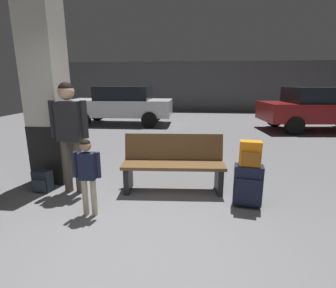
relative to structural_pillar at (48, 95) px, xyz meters
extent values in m
cube|color=slate|center=(1.93, 2.09, -1.55)|extent=(18.00, 18.00, 0.10)
cube|color=#565658|center=(1.93, 10.95, -0.10)|extent=(18.00, 0.12, 2.80)
cube|color=black|center=(0.00, 0.00, -1.00)|extent=(0.57, 0.57, 1.00)
cube|color=silver|center=(0.00, 0.00, 0.51)|extent=(0.56, 0.56, 2.02)
cube|color=brown|center=(2.15, -0.33, -1.06)|extent=(1.63, 0.54, 0.05)
cube|color=brown|center=(2.13, -0.08, -0.82)|extent=(1.60, 0.22, 0.42)
cube|color=black|center=(1.43, -0.37, -1.29)|extent=(0.11, 0.40, 0.41)
cube|color=black|center=(2.87, -0.28, -1.29)|extent=(0.11, 0.40, 0.41)
cube|color=#191E33|center=(3.22, -0.72, -1.17)|extent=(0.40, 0.25, 0.56)
cube|color=#191E33|center=(3.20, -0.84, -1.23)|extent=(0.34, 0.07, 0.36)
cube|color=#A5A5AA|center=(3.23, -0.65, -0.91)|extent=(0.14, 0.04, 0.02)
cylinder|color=black|center=(3.07, -0.62, -1.48)|extent=(0.02, 0.05, 0.04)
cylinder|color=black|center=(3.39, -0.66, -1.48)|extent=(0.02, 0.05, 0.04)
cube|color=orange|center=(3.22, -0.72, -0.72)|extent=(0.30, 0.20, 0.34)
cube|color=#9E5918|center=(3.20, -0.82, -0.78)|extent=(0.23, 0.06, 0.19)
cylinder|color=black|center=(3.22, -0.72, -0.57)|extent=(0.06, 0.03, 0.02)
cylinder|color=beige|center=(1.18, -1.17, -1.25)|extent=(0.07, 0.07, 0.50)
cylinder|color=beige|center=(1.06, -1.18, -1.25)|extent=(0.07, 0.07, 0.50)
cube|color=#191E38|center=(1.12, -1.17, -0.82)|extent=(0.21, 0.13, 0.35)
cylinder|color=#191E38|center=(1.27, -1.17, -0.81)|extent=(0.06, 0.06, 0.34)
cylinder|color=#191E38|center=(0.98, -1.18, -0.81)|extent=(0.06, 0.06, 0.34)
sphere|color=#A87A5B|center=(1.12, -1.17, -0.56)|extent=(0.14, 0.14, 0.14)
sphere|color=black|center=(1.12, -1.17, -0.54)|extent=(0.13, 0.13, 0.13)
cylinder|color=red|center=(1.04, -1.07, -0.81)|extent=(0.06, 0.06, 0.10)
cylinder|color=red|center=(1.04, -1.07, -0.73)|extent=(0.01, 0.01, 0.06)
cylinder|color=brown|center=(0.68, -0.49, -1.08)|extent=(0.13, 0.13, 0.84)
cylinder|color=brown|center=(0.48, -0.49, -1.08)|extent=(0.13, 0.13, 0.84)
cube|color=#232326|center=(0.58, -0.49, -0.36)|extent=(0.34, 0.21, 0.59)
cylinder|color=#232326|center=(0.82, -0.48, -0.33)|extent=(0.10, 0.10, 0.56)
cylinder|color=#232326|center=(0.34, -0.49, -0.33)|extent=(0.10, 0.10, 0.56)
sphere|color=tan|center=(0.58, -0.49, 0.07)|extent=(0.24, 0.24, 0.24)
sphere|color=black|center=(0.58, -0.49, 0.10)|extent=(0.22, 0.22, 0.22)
cube|color=#1E232D|center=(0.07, -0.53, -1.33)|extent=(0.30, 0.19, 0.34)
cube|color=#333842|center=(0.06, -0.62, -1.38)|extent=(0.23, 0.06, 0.19)
cylinder|color=black|center=(0.07, -0.53, -1.17)|extent=(0.06, 0.03, 0.02)
cube|color=silver|center=(-0.53, 6.08, -0.83)|extent=(4.12, 1.76, 0.64)
cube|color=black|center=(-0.38, 6.08, -0.25)|extent=(2.12, 1.57, 0.52)
cylinder|color=black|center=(-1.82, 5.26, -1.20)|extent=(0.60, 0.21, 0.60)
cylinder|color=black|center=(-1.84, 6.86, -1.20)|extent=(0.60, 0.21, 0.60)
cylinder|color=black|center=(0.78, 5.30, -1.20)|extent=(0.60, 0.21, 0.60)
cylinder|color=black|center=(0.76, 6.90, -1.20)|extent=(0.60, 0.21, 0.60)
cube|color=maroon|center=(6.94, 5.42, -0.83)|extent=(4.25, 2.12, 0.64)
cube|color=black|center=(6.79, 5.40, -0.25)|extent=(2.25, 1.75, 0.52)
cylinder|color=black|center=(5.56, 6.08, -1.20)|extent=(0.62, 0.26, 0.60)
cylinder|color=black|center=(5.73, 4.48, -1.20)|extent=(0.62, 0.26, 0.60)
camera|label=1|loc=(2.45, -4.12, 0.22)|focal=27.32mm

